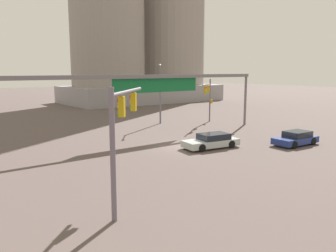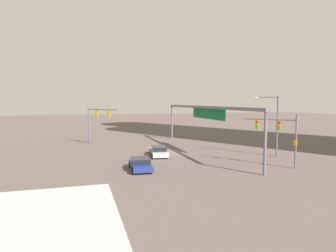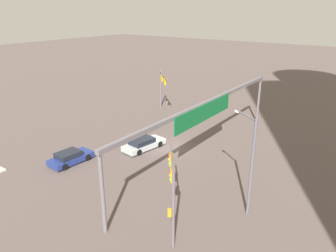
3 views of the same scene
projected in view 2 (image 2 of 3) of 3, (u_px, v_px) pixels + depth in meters
ground_plane at (169, 153)px, 38.09m from camera, size 234.02×234.02×0.00m
sidewalk_corner at (43, 221)px, 16.22m from camera, size 12.11×8.31×0.15m
traffic_signal_near_corner at (280, 131)px, 29.69m from camera, size 4.66×3.39×5.41m
traffic_signal_opposite_side at (96, 118)px, 45.48m from camera, size 4.14×4.20×5.77m
streetlamp_curved_arm at (274, 121)px, 35.33m from camera, size 1.90×2.46×7.32m
overhead_sign_gantry at (204, 112)px, 38.84m from camera, size 27.75×0.43×6.06m
sedan_car_approaching at (140, 164)px, 28.48m from camera, size 4.33×2.17×1.21m
sedan_car_waiting_far at (159, 151)px, 35.90m from camera, size 5.04×2.56×1.21m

